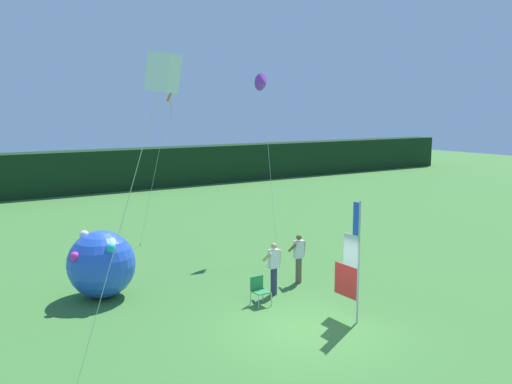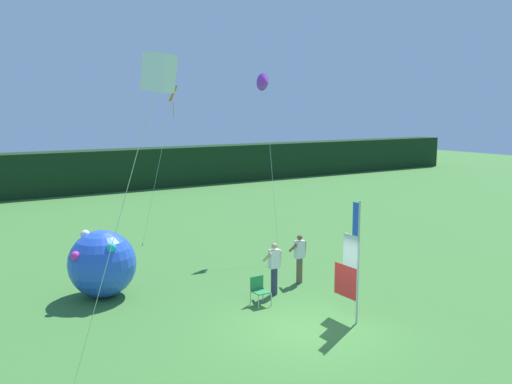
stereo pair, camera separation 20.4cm
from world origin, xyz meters
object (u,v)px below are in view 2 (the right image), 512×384
(kite_purple_delta_3, at_px, (265,83))
(folding_chair, at_px, (259,289))
(inflatable_balloon, at_px, (102,264))
(person_near_banner, at_px, (274,267))
(kite_white_box_2, at_px, (159,74))
(person_mid_field, at_px, (299,257))
(kite_orange_diamond_0, at_px, (171,103))
(banner_flag, at_px, (351,263))

(kite_purple_delta_3, bearing_deg, folding_chair, -124.68)
(inflatable_balloon, bearing_deg, kite_purple_delta_3, 19.14)
(person_near_banner, relative_size, kite_white_box_2, 0.25)
(inflatable_balloon, bearing_deg, person_mid_field, -20.08)
(inflatable_balloon, bearing_deg, kite_white_box_2, -98.71)
(person_near_banner, height_order, folding_chair, person_near_banner)
(person_near_banner, bearing_deg, kite_orange_diamond_0, 88.00)
(folding_chair, height_order, kite_white_box_2, kite_white_box_2)
(person_near_banner, height_order, kite_white_box_2, kite_white_box_2)
(person_near_banner, height_order, inflatable_balloon, inflatable_balloon)
(banner_flag, relative_size, inflatable_balloon, 1.62)
(person_mid_field, bearing_deg, banner_flag, -103.74)
(banner_flag, bearing_deg, person_near_banner, 100.82)
(person_mid_field, xyz_separation_m, folding_chair, (-2.42, -1.09, -0.43))
(kite_orange_diamond_0, distance_m, kite_purple_delta_3, 4.41)
(person_mid_field, height_order, kite_white_box_2, kite_white_box_2)
(kite_white_box_2, bearing_deg, person_mid_field, 37.35)
(banner_flag, distance_m, kite_orange_diamond_0, 12.79)
(kite_purple_delta_3, bearing_deg, kite_orange_diamond_0, 136.39)
(person_mid_field, bearing_deg, inflatable_balloon, 159.92)
(banner_flag, distance_m, person_near_banner, 3.25)
(person_mid_field, xyz_separation_m, kite_purple_delta_3, (1.95, 5.23, 6.37))
(folding_chair, relative_size, kite_purple_delta_3, 0.11)
(folding_chair, distance_m, kite_orange_diamond_0, 11.11)
(person_mid_field, height_order, kite_purple_delta_3, kite_purple_delta_3)
(kite_white_box_2, bearing_deg, folding_chair, 42.26)
(person_near_banner, relative_size, kite_purple_delta_3, 0.23)
(person_mid_field, relative_size, folding_chair, 1.98)
(kite_orange_diamond_0, bearing_deg, banner_flag, -88.63)
(person_near_banner, bearing_deg, inflatable_balloon, 149.33)
(person_near_banner, xyz_separation_m, kite_orange_diamond_0, (0.31, 8.79, 5.51))
(banner_flag, height_order, kite_white_box_2, kite_white_box_2)
(banner_flag, bearing_deg, person_mid_field, 76.26)
(banner_flag, bearing_deg, kite_orange_diamond_0, 91.37)
(inflatable_balloon, xyz_separation_m, kite_white_box_2, (-1.25, -8.17, 5.68))
(kite_orange_diamond_0, xyz_separation_m, kite_purple_delta_3, (3.13, -2.98, 0.86))
(person_mid_field, xyz_separation_m, inflatable_balloon, (-6.39, 2.34, 0.18))
(person_near_banner, relative_size, inflatable_balloon, 0.79)
(banner_flag, bearing_deg, kite_white_box_2, -162.18)
(inflatable_balloon, relative_size, kite_white_box_2, 0.31)
(banner_flag, relative_size, kite_white_box_2, 0.50)
(inflatable_balloon, relative_size, kite_orange_diamond_0, 0.31)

